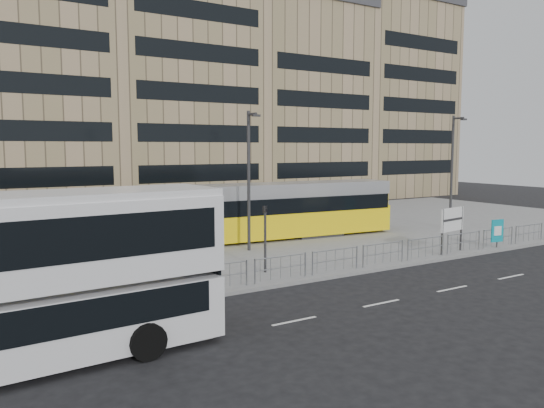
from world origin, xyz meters
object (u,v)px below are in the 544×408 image
tram (171,217)px  station_sign (452,221)px  traffic_light_west (265,230)px  double_decker_bus (0,278)px  pedestrian (93,245)px  lamp_post_west (249,175)px  lamp_post_east (453,168)px  ad_panel (497,231)px

tram → station_sign: size_ratio=12.04×
traffic_light_west → double_decker_bus: bearing=-167.5°
tram → pedestrian: size_ratio=15.33×
tram → pedestrian: bearing=-150.9°
double_decker_bus → lamp_post_west: size_ratio=1.53×
lamp_post_west → pedestrian: bearing=173.2°
double_decker_bus → lamp_post_east: (29.36, 10.08, 1.97)m
station_sign → lamp_post_west: lamp_post_west is taller
ad_panel → lamp_post_east: bearing=69.5°
lamp_post_west → station_sign: bearing=-34.4°
pedestrian → lamp_post_west: 9.01m
pedestrian → traffic_light_west: size_ratio=0.63×
tram → traffic_light_west: tram is taller
station_sign → pedestrian: 19.05m
station_sign → lamp_post_west: 11.48m
pedestrian → lamp_post_east: lamp_post_east is taller
pedestrian → lamp_post_east: bearing=-85.1°
ad_panel → pedestrian: 22.36m
lamp_post_west → lamp_post_east: size_ratio=0.97×
tram → lamp_post_east: (19.47, -3.76, 2.60)m
double_decker_bus → lamp_post_west: (13.27, 10.58, 1.86)m
double_decker_bus → lamp_post_west: 17.07m
ad_panel → lamp_post_west: lamp_post_west is taller
double_decker_bus → pedestrian: size_ratio=6.09×
double_decker_bus → pedestrian: bearing=63.9°
double_decker_bus → traffic_light_west: 12.65m
ad_panel → lamp_post_east: (3.44, 6.21, 3.41)m
double_decker_bus → tram: (9.89, 13.84, -0.63)m
lamp_post_west → lamp_post_east: bearing=-1.8°
double_decker_bus → tram: double_decker_bus is taller
tram → double_decker_bus: bearing=-121.0°
tram → ad_panel: (16.03, -9.98, -0.80)m
traffic_light_west → lamp_post_east: bearing=0.1°
double_decker_bus → traffic_light_west: size_ratio=3.84×
tram → lamp_post_west: lamp_post_west is taller
double_decker_bus → station_sign: (22.50, 4.26, -0.67)m
traffic_light_west → lamp_post_west: bearing=55.0°
double_decker_bus → station_sign: double_decker_bus is taller
tram → traffic_light_west: 8.37m
tram → station_sign: bearing=-32.7°
ad_panel → tram: bearing=156.6°
pedestrian → lamp_post_west: (8.33, -0.99, 3.28)m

